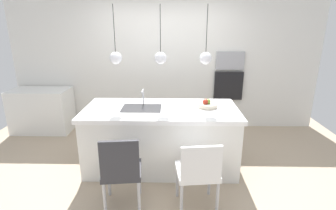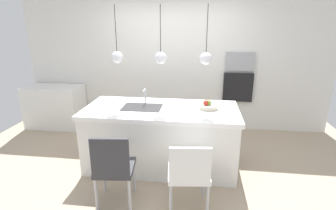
{
  "view_description": "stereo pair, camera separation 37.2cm",
  "coord_description": "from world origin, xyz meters",
  "px_view_note": "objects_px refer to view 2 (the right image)",
  "views": [
    {
      "loc": [
        0.18,
        -3.55,
        2.07
      ],
      "look_at": [
        0.1,
        0.0,
        0.95
      ],
      "focal_mm": 28.14,
      "sensor_mm": 36.0,
      "label": 1
    },
    {
      "loc": [
        0.55,
        -3.52,
        2.07
      ],
      "look_at": [
        0.1,
        0.0,
        0.95
      ],
      "focal_mm": 28.14,
      "sensor_mm": 36.0,
      "label": 2
    }
  ],
  "objects_px": {
    "microwave": "(240,61)",
    "chair_near": "(114,166)",
    "chair_middle": "(189,172)",
    "fruit_bowl": "(208,105)",
    "oven": "(238,87)"
  },
  "relations": [
    {
      "from": "oven",
      "to": "chair_near",
      "type": "bearing_deg",
      "value": -122.9
    },
    {
      "from": "microwave",
      "to": "chair_near",
      "type": "relative_size",
      "value": 0.59
    },
    {
      "from": "microwave",
      "to": "oven",
      "type": "relative_size",
      "value": 0.96
    },
    {
      "from": "microwave",
      "to": "chair_near",
      "type": "distance_m",
      "value": 3.17
    },
    {
      "from": "oven",
      "to": "chair_near",
      "type": "distance_m",
      "value": 3.08
    },
    {
      "from": "fruit_bowl",
      "to": "chair_near",
      "type": "relative_size",
      "value": 0.3
    },
    {
      "from": "chair_middle",
      "to": "fruit_bowl",
      "type": "bearing_deg",
      "value": 78.94
    },
    {
      "from": "chair_near",
      "to": "chair_middle",
      "type": "xyz_separation_m",
      "value": [
        0.85,
        0.01,
        -0.01
      ]
    },
    {
      "from": "oven",
      "to": "fruit_bowl",
      "type": "bearing_deg",
      "value": -111.6
    },
    {
      "from": "chair_near",
      "to": "microwave",
      "type": "bearing_deg",
      "value": 57.1
    },
    {
      "from": "microwave",
      "to": "oven",
      "type": "height_order",
      "value": "microwave"
    },
    {
      "from": "fruit_bowl",
      "to": "chair_middle",
      "type": "bearing_deg",
      "value": -101.06
    },
    {
      "from": "oven",
      "to": "chair_middle",
      "type": "distance_m",
      "value": 2.71
    },
    {
      "from": "fruit_bowl",
      "to": "microwave",
      "type": "height_order",
      "value": "microwave"
    },
    {
      "from": "fruit_bowl",
      "to": "chair_middle",
      "type": "xyz_separation_m",
      "value": [
        -0.2,
        -1.04,
        -0.45
      ]
    }
  ]
}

